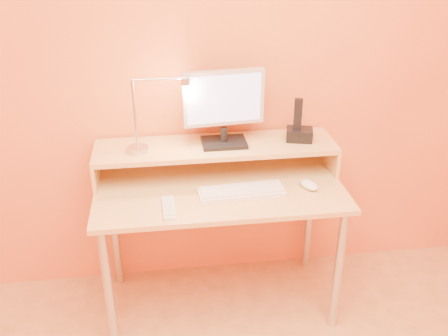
{
  "coord_description": "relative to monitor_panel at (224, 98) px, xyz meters",
  "views": [
    {
      "loc": [
        -0.27,
        -0.95,
        1.91
      ],
      "look_at": [
        0.01,
        1.13,
        0.85
      ],
      "focal_mm": 40.62,
      "sensor_mm": 36.0,
      "label": 1
    }
  ],
  "objects": [
    {
      "name": "wall_back",
      "position": [
        -0.04,
        0.16,
        0.13
      ],
      "size": [
        3.0,
        0.04,
        2.5
      ],
      "primitive_type": "cube",
      "color": "#F68946",
      "rests_on": "floor"
    },
    {
      "name": "desk_leg_fl",
      "position": [
        -0.59,
        -0.41,
        -0.77
      ],
      "size": [
        0.04,
        0.04,
        0.69
      ],
      "primitive_type": "cylinder",
      "color": "silver",
      "rests_on": "floor"
    },
    {
      "name": "desk_leg_fr",
      "position": [
        0.51,
        -0.41,
        -0.77
      ],
      "size": [
        0.04,
        0.04,
        0.69
      ],
      "primitive_type": "cylinder",
      "color": "silver",
      "rests_on": "floor"
    },
    {
      "name": "desk_leg_bl",
      "position": [
        -0.59,
        0.09,
        -0.77
      ],
      "size": [
        0.04,
        0.04,
        0.69
      ],
      "primitive_type": "cylinder",
      "color": "silver",
      "rests_on": "floor"
    },
    {
      "name": "desk_leg_br",
      "position": [
        0.51,
        0.09,
        -0.77
      ],
      "size": [
        0.04,
        0.04,
        0.69
      ],
      "primitive_type": "cylinder",
      "color": "silver",
      "rests_on": "floor"
    },
    {
      "name": "desk_lower",
      "position": [
        -0.04,
        -0.16,
        -0.41
      ],
      "size": [
        1.2,
        0.6,
        0.02
      ],
      "primitive_type": "cube",
      "color": "tan",
      "rests_on": "floor"
    },
    {
      "name": "shelf_riser_left",
      "position": [
        -0.63,
        -0.01,
        -0.33
      ],
      "size": [
        0.02,
        0.3,
        0.14
      ],
      "primitive_type": "cube",
      "color": "tan",
      "rests_on": "desk_lower"
    },
    {
      "name": "shelf_riser_right",
      "position": [
        0.55,
        -0.01,
        -0.33
      ],
      "size": [
        0.02,
        0.3,
        0.14
      ],
      "primitive_type": "cube",
      "color": "tan",
      "rests_on": "desk_lower"
    },
    {
      "name": "desk_shelf",
      "position": [
        -0.04,
        -0.01,
        -0.25
      ],
      "size": [
        1.2,
        0.3,
        0.02
      ],
      "primitive_type": "cube",
      "color": "tan",
      "rests_on": "desk_lower"
    },
    {
      "name": "monitor_foot",
      "position": [
        -0.0,
        -0.01,
        -0.23
      ],
      "size": [
        0.22,
        0.16,
        0.02
      ],
      "primitive_type": "cube",
      "color": "black",
      "rests_on": "desk_shelf"
    },
    {
      "name": "monitor_neck",
      "position": [
        0.0,
        -0.01,
        -0.19
      ],
      "size": [
        0.04,
        0.04,
        0.07
      ],
      "primitive_type": "cylinder",
      "color": "black",
      "rests_on": "monitor_foot"
    },
    {
      "name": "monitor_panel",
      "position": [
        0.0,
        0.0,
        0.0
      ],
      "size": [
        0.4,
        0.07,
        0.27
      ],
      "primitive_type": "cube",
      "rotation": [
        0.0,
        0.0,
        0.09
      ],
      "color": "silver",
      "rests_on": "monitor_neck"
    },
    {
      "name": "monitor_back",
      "position": [
        0.0,
        0.02,
        0.0
      ],
      "size": [
        0.35,
        0.05,
        0.23
      ],
      "primitive_type": "cube",
      "rotation": [
        0.0,
        0.0,
        0.09
      ],
      "color": "black",
      "rests_on": "monitor_panel"
    },
    {
      "name": "monitor_screen",
      "position": [
        0.0,
        -0.02,
        0.0
      ],
      "size": [
        0.36,
        0.04,
        0.23
      ],
      "primitive_type": "cube",
      "rotation": [
        0.0,
        0.0,
        0.09
      ],
      "color": "#BBBEF6",
      "rests_on": "monitor_panel"
    },
    {
      "name": "lamp_base",
      "position": [
        -0.42,
        -0.04,
        -0.23
      ],
      "size": [
        0.1,
        0.1,
        0.02
      ],
      "primitive_type": "cylinder",
      "color": "silver",
      "rests_on": "desk_shelf"
    },
    {
      "name": "lamp_post",
      "position": [
        -0.42,
        -0.04,
        -0.05
      ],
      "size": [
        0.01,
        0.01,
        0.33
      ],
      "primitive_type": "cylinder",
      "color": "silver",
      "rests_on": "lamp_base"
    },
    {
      "name": "lamp_arm",
      "position": [
        -0.3,
        -0.04,
        0.12
      ],
      "size": [
        0.24,
        0.01,
        0.01
      ],
      "primitive_type": "cylinder",
      "rotation": [
        0.0,
        1.57,
        0.0
      ],
      "color": "silver",
      "rests_on": "lamp_post"
    },
    {
      "name": "lamp_head",
      "position": [
        -0.18,
        -0.04,
        0.1
      ],
      "size": [
        0.04,
        0.04,
        0.03
      ],
      "primitive_type": "cylinder",
      "color": "silver",
      "rests_on": "lamp_arm"
    },
    {
      "name": "lamp_bulb",
      "position": [
        -0.18,
        -0.04,
        0.09
      ],
      "size": [
        0.03,
        0.03,
        0.0
      ],
      "primitive_type": "cylinder",
      "color": "#FFEAC6",
      "rests_on": "lamp_head"
    },
    {
      "name": "phone_dock",
      "position": [
        0.38,
        -0.01,
        -0.21
      ],
      "size": [
        0.15,
        0.13,
        0.06
      ],
      "primitive_type": "cube",
      "rotation": [
        0.0,
        0.0,
        -0.26
      ],
      "color": "black",
      "rests_on": "desk_shelf"
    },
    {
      "name": "phone_handset",
      "position": [
        0.37,
        -0.01,
        -0.1
      ],
      "size": [
        0.05,
        0.03,
        0.16
      ],
      "primitive_type": "cube",
      "rotation": [
        0.0,
        0.0,
        -0.26
      ],
      "color": "black",
      "rests_on": "phone_dock"
    },
    {
      "name": "phone_led",
      "position": [
        0.43,
        -0.06,
        -0.21
      ],
      "size": [
        0.01,
        0.0,
        0.04
      ],
      "primitive_type": "cube",
      "color": "#263BFF",
      "rests_on": "phone_dock"
    },
    {
      "name": "keyboard",
      "position": [
        0.05,
        -0.24,
        -0.39
      ],
      "size": [
        0.41,
        0.15,
        0.02
      ],
      "primitive_type": "cube",
      "rotation": [
        0.0,
        0.0,
        0.06
      ],
      "color": "white",
      "rests_on": "desk_lower"
    },
    {
      "name": "mouse",
      "position": [
        0.38,
        -0.23,
        -0.38
      ],
      "size": [
        0.1,
        0.13,
        0.04
      ],
      "primitive_type": "ellipsoid",
      "rotation": [
        0.0,
        0.0,
        0.41
      ],
      "color": "white",
      "rests_on": "desk_lower"
    },
    {
      "name": "remote_control",
      "position": [
        -0.29,
        -0.34,
        -0.39
      ],
      "size": [
        0.06,
        0.19,
        0.02
      ],
      "primitive_type": "cube",
      "rotation": [
        0.0,
        0.0,
        0.03
      ],
      "color": "white",
      "rests_on": "desk_lower"
    }
  ]
}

